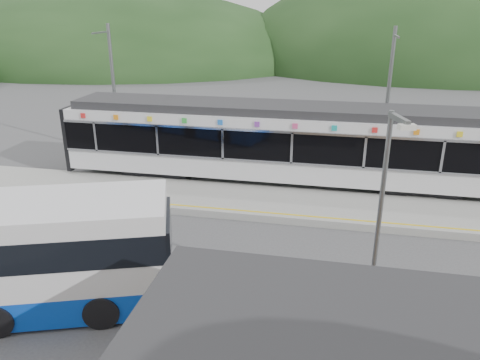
# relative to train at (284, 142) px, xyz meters

# --- Properties ---
(ground) EXTENTS (120.00, 120.00, 0.00)m
(ground) POSITION_rel_train_xyz_m (-2.43, -6.00, -2.06)
(ground) COLOR #4C4C4F
(ground) RESTS_ON ground
(hills) EXTENTS (146.00, 149.00, 26.00)m
(hills) POSITION_rel_train_xyz_m (3.76, -0.71, -2.06)
(hills) COLOR #1E3D19
(hills) RESTS_ON ground
(platform) EXTENTS (26.00, 3.20, 0.30)m
(platform) POSITION_rel_train_xyz_m (-2.43, -2.70, -1.91)
(platform) COLOR #9E9E99
(platform) RESTS_ON ground
(yellow_line) EXTENTS (26.00, 0.10, 0.01)m
(yellow_line) POSITION_rel_train_xyz_m (-2.43, -4.00, -1.76)
(yellow_line) COLOR yellow
(yellow_line) RESTS_ON platform
(train) EXTENTS (20.44, 3.01, 3.74)m
(train) POSITION_rel_train_xyz_m (0.00, 0.00, 0.00)
(train) COLOR black
(train) RESTS_ON ground
(catenary_mast_west) EXTENTS (0.18, 1.80, 7.00)m
(catenary_mast_west) POSITION_rel_train_xyz_m (-9.43, 2.56, 1.58)
(catenary_mast_west) COLOR slate
(catenary_mast_west) RESTS_ON ground
(catenary_mast_east) EXTENTS (0.18, 1.80, 7.00)m
(catenary_mast_east) POSITION_rel_train_xyz_m (4.57, 2.56, 1.58)
(catenary_mast_east) COLOR slate
(catenary_mast_east) RESTS_ON ground
(lamp_post) EXTENTS (0.39, 1.05, 5.67)m
(lamp_post) POSITION_rel_train_xyz_m (3.42, -9.63, 1.33)
(lamp_post) COLOR slate
(lamp_post) RESTS_ON ground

